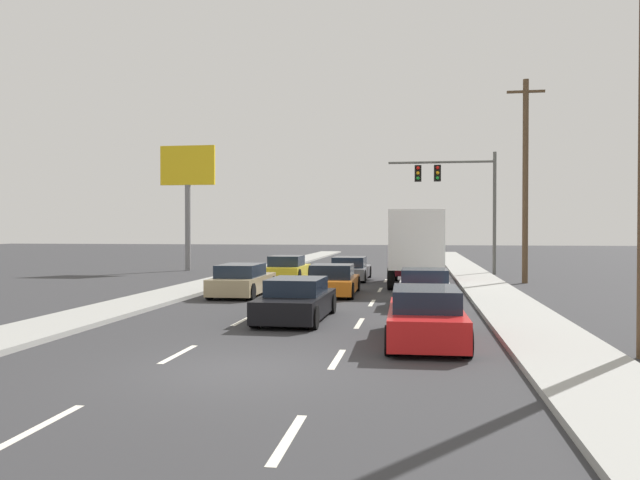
{
  "coord_description": "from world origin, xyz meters",
  "views": [
    {
      "loc": [
        3.32,
        -11.56,
        2.66
      ],
      "look_at": [
        -0.65,
        14.3,
        2.21
      ],
      "focal_mm": 35.84,
      "sensor_mm": 36.0,
      "label": 1
    }
  ],
  "objects_px": {
    "car_gray": "(350,269)",
    "roadside_billboard": "(188,183)",
    "car_red": "(426,317)",
    "traffic_signal_mast": "(451,185)",
    "car_yellow": "(287,269)",
    "car_white": "(425,289)",
    "car_orange": "(333,281)",
    "utility_pole_mid": "(525,179)",
    "car_black": "(296,301)",
    "car_tan": "(242,281)",
    "box_truck": "(417,243)"
  },
  "relations": [
    {
      "from": "car_gray",
      "to": "roadside_billboard",
      "type": "bearing_deg",
      "value": 151.31
    },
    {
      "from": "car_red",
      "to": "traffic_signal_mast",
      "type": "distance_m",
      "value": 23.76
    },
    {
      "from": "car_yellow",
      "to": "car_white",
      "type": "height_order",
      "value": "car_white"
    },
    {
      "from": "car_orange",
      "to": "utility_pole_mid",
      "type": "relative_size",
      "value": 0.44
    },
    {
      "from": "car_yellow",
      "to": "roadside_billboard",
      "type": "xyz_separation_m",
      "value": [
        -7.75,
        6.15,
        5.03
      ]
    },
    {
      "from": "car_black",
      "to": "car_tan",
      "type": "bearing_deg",
      "value": 118.05
    },
    {
      "from": "car_tan",
      "to": "traffic_signal_mast",
      "type": "height_order",
      "value": "traffic_signal_mast"
    },
    {
      "from": "box_truck",
      "to": "roadside_billboard",
      "type": "bearing_deg",
      "value": 147.98
    },
    {
      "from": "traffic_signal_mast",
      "to": "utility_pole_mid",
      "type": "bearing_deg",
      "value": -61.2
    },
    {
      "from": "car_red",
      "to": "traffic_signal_mast",
      "type": "xyz_separation_m",
      "value": [
        1.75,
        23.22,
        4.68
      ]
    },
    {
      "from": "car_yellow",
      "to": "roadside_billboard",
      "type": "distance_m",
      "value": 11.1
    },
    {
      "from": "car_white",
      "to": "roadside_billboard",
      "type": "relative_size",
      "value": 0.51
    },
    {
      "from": "car_yellow",
      "to": "traffic_signal_mast",
      "type": "distance_m",
      "value": 11.32
    },
    {
      "from": "car_yellow",
      "to": "car_red",
      "type": "relative_size",
      "value": 0.87
    },
    {
      "from": "car_orange",
      "to": "box_truck",
      "type": "height_order",
      "value": "box_truck"
    },
    {
      "from": "car_orange",
      "to": "car_white",
      "type": "distance_m",
      "value": 4.74
    },
    {
      "from": "car_black",
      "to": "car_white",
      "type": "bearing_deg",
      "value": 47.61
    },
    {
      "from": "roadside_billboard",
      "to": "car_tan",
      "type": "bearing_deg",
      "value": -62.03
    },
    {
      "from": "car_gray",
      "to": "car_black",
      "type": "height_order",
      "value": "same"
    },
    {
      "from": "car_black",
      "to": "car_red",
      "type": "distance_m",
      "value": 4.84
    },
    {
      "from": "car_gray",
      "to": "roadside_billboard",
      "type": "relative_size",
      "value": 0.56
    },
    {
      "from": "car_tan",
      "to": "roadside_billboard",
      "type": "relative_size",
      "value": 0.58
    },
    {
      "from": "car_orange",
      "to": "car_yellow",
      "type": "bearing_deg",
      "value": 114.55
    },
    {
      "from": "car_white",
      "to": "traffic_signal_mast",
      "type": "height_order",
      "value": "traffic_signal_mast"
    },
    {
      "from": "car_red",
      "to": "utility_pole_mid",
      "type": "relative_size",
      "value": 0.47
    },
    {
      "from": "car_tan",
      "to": "car_white",
      "type": "relative_size",
      "value": 1.14
    },
    {
      "from": "car_gray",
      "to": "car_orange",
      "type": "xyz_separation_m",
      "value": [
        0.1,
        -7.59,
        -0.01
      ]
    },
    {
      "from": "car_gray",
      "to": "roadside_billboard",
      "type": "height_order",
      "value": "roadside_billboard"
    },
    {
      "from": "car_tan",
      "to": "car_orange",
      "type": "height_order",
      "value": "car_tan"
    },
    {
      "from": "car_red",
      "to": "traffic_signal_mast",
      "type": "relative_size",
      "value": 0.65
    },
    {
      "from": "car_gray",
      "to": "car_yellow",
      "type": "bearing_deg",
      "value": -178.58
    },
    {
      "from": "car_black",
      "to": "car_yellow",
      "type": "bearing_deg",
      "value": 102.71
    },
    {
      "from": "car_black",
      "to": "utility_pole_mid",
      "type": "distance_m",
      "value": 17.23
    },
    {
      "from": "utility_pole_mid",
      "to": "car_tan",
      "type": "bearing_deg",
      "value": -147.73
    },
    {
      "from": "car_tan",
      "to": "car_red",
      "type": "distance_m",
      "value": 11.96
    },
    {
      "from": "car_yellow",
      "to": "car_red",
      "type": "height_order",
      "value": "car_red"
    },
    {
      "from": "car_tan",
      "to": "car_black",
      "type": "height_order",
      "value": "car_tan"
    },
    {
      "from": "car_black",
      "to": "car_white",
      "type": "distance_m",
      "value": 5.55
    },
    {
      "from": "car_yellow",
      "to": "car_tan",
      "type": "xyz_separation_m",
      "value": [
        -0.14,
        -8.18,
        0.02
      ]
    },
    {
      "from": "car_tan",
      "to": "car_gray",
      "type": "distance_m",
      "value": 8.96
    },
    {
      "from": "car_orange",
      "to": "car_red",
      "type": "xyz_separation_m",
      "value": [
        3.57,
        -10.28,
        0.05
      ]
    },
    {
      "from": "car_black",
      "to": "utility_pole_mid",
      "type": "bearing_deg",
      "value": 58.38
    },
    {
      "from": "car_orange",
      "to": "utility_pole_mid",
      "type": "xyz_separation_m",
      "value": [
        8.59,
        7.0,
        4.58
      ]
    },
    {
      "from": "car_orange",
      "to": "traffic_signal_mast",
      "type": "bearing_deg",
      "value": 67.66
    },
    {
      "from": "car_red",
      "to": "roadside_billboard",
      "type": "distance_m",
      "value": 28.55
    },
    {
      "from": "box_truck",
      "to": "car_orange",
      "type": "bearing_deg",
      "value": -126.07
    },
    {
      "from": "car_black",
      "to": "car_gray",
      "type": "bearing_deg",
      "value": 89.92
    },
    {
      "from": "car_yellow",
      "to": "car_gray",
      "type": "distance_m",
      "value": 3.33
    },
    {
      "from": "car_white",
      "to": "car_red",
      "type": "bearing_deg",
      "value": -90.41
    },
    {
      "from": "car_red",
      "to": "box_truck",
      "type": "bearing_deg",
      "value": 90.93
    }
  ]
}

